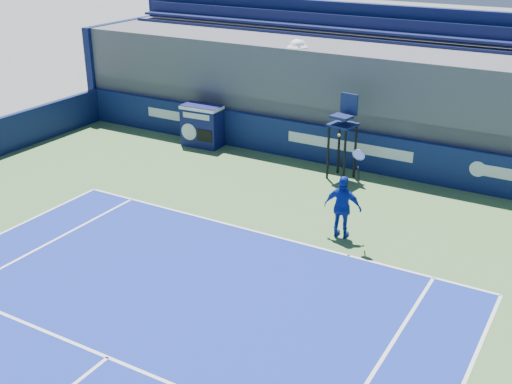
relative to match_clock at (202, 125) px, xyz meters
The scene contains 5 objects.
back_hoarding 5.03m from the match_clock, ahead, with size 20.40×0.21×1.20m.
match_clock is the anchor object (origin of this frame).
umpire_chair 5.21m from the match_clock, ahead, with size 0.81×0.81×2.48m.
tennis_player 7.71m from the match_clock, 30.21° to the right, with size 0.97×0.46×2.57m.
stadium_seating 5.72m from the match_clock, 27.35° to the left, with size 21.00×4.05×4.40m.
Camera 1 is at (6.76, -0.15, 6.98)m, focal length 45.00 mm.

